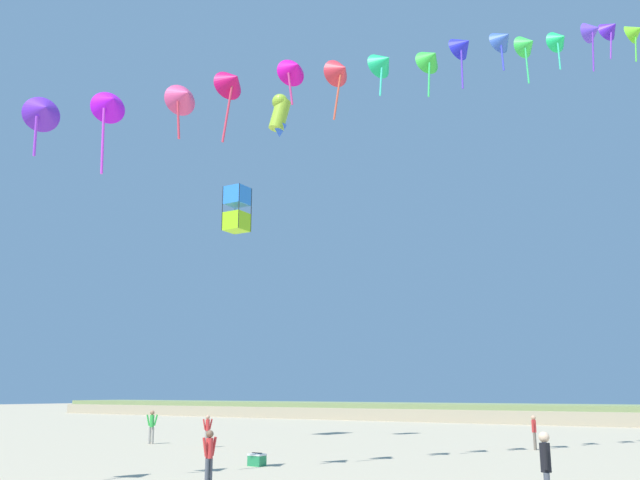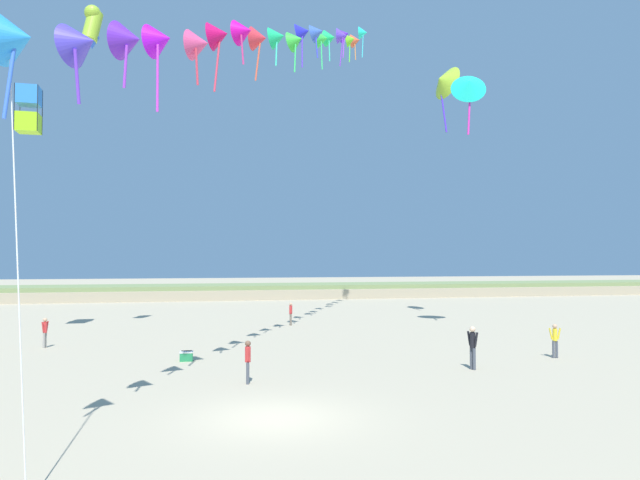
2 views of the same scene
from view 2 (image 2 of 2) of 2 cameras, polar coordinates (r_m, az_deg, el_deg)
ground_plane at (r=16.71m, az=-4.50°, el=-17.34°), size 240.00×240.00×0.00m
dune_ridge at (r=66.09m, az=-10.04°, el=-5.09°), size 120.00×9.14×1.52m
person_near_left at (r=31.96m, az=-25.80°, el=-8.15°), size 0.25×0.52×1.50m
person_near_right at (r=28.05m, az=22.44°, el=-9.07°), size 0.52×0.25×1.52m
person_mid_center at (r=20.90m, az=-7.23°, el=-11.70°), size 0.21×0.54×1.53m
person_far_right at (r=38.48m, az=-2.94°, el=-7.22°), size 0.21×0.54×1.53m
person_far_center at (r=24.09m, az=15.02°, el=-10.07°), size 0.26×0.60×1.73m
kite_banner_string at (r=32.51m, az=-2.82°, el=19.58°), size 18.38×36.01×24.45m
large_kite_low_lead at (r=37.43m, az=-27.13°, el=11.54°), size 1.28×1.28×2.65m
large_kite_mid_trail at (r=36.59m, az=14.67°, el=14.75°), size 2.49×2.13×4.14m
large_kite_high_solo at (r=43.88m, az=12.22°, el=15.28°), size 2.20×2.87×5.16m
large_kite_outer_drift at (r=37.50m, az=-21.81°, el=19.31°), size 1.49×1.52×2.57m
beach_cooler at (r=25.99m, az=-13.22°, el=-11.24°), size 0.58×0.41×0.46m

